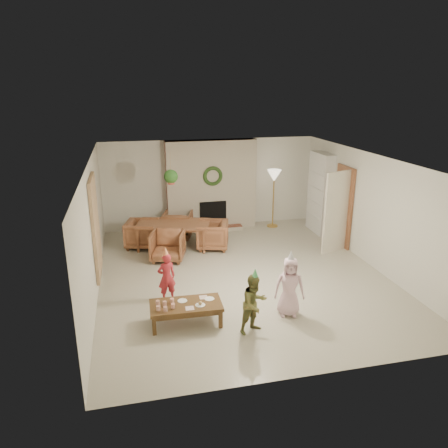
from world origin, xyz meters
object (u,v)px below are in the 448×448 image
object	(u,v)px
dining_chair_far	(178,225)
child_pink	(289,287)
dining_chair_near	(168,246)
dining_table	(173,236)
child_red	(167,277)
dining_chair_left	(142,234)
dining_chair_right	(212,235)
coffee_table_top	(186,305)
child_plaid	(254,304)

from	to	relation	value
dining_chair_far	child_pink	size ratio (longest dim) A/B	0.71
dining_chair_far	dining_chair_near	bearing A→B (deg)	90.00
dining_table	child_pink	size ratio (longest dim) A/B	1.66
child_red	dining_chair_left	bearing A→B (deg)	-96.93
dining_chair_far	child_pink	distance (m)	4.74
dining_table	dining_chair_right	xyz separation A→B (m)	(0.95, -0.27, 0.03)
child_red	child_pink	world-z (taller)	child_pink
dining_chair_near	child_red	bearing A→B (deg)	-80.55
dining_table	dining_chair_near	xyz separation A→B (m)	(-0.21, -0.76, 0.03)
dining_table	dining_chair_left	xyz separation A→B (m)	(-0.76, 0.21, 0.03)
dining_table	child_pink	xyz separation A→B (m)	(1.63, -3.76, 0.23)
child_red	child_pink	xyz separation A→B (m)	(2.06, -1.01, 0.06)
dining_chair_far	dining_chair_right	xyz separation A→B (m)	(0.74, -1.03, 0.00)
coffee_table_top	dining_chair_right	bearing A→B (deg)	72.99
dining_chair_near	child_pink	xyz separation A→B (m)	(1.85, -3.00, 0.19)
child_plaid	dining_chair_left	bearing A→B (deg)	86.97
dining_chair_near	dining_chair_right	xyz separation A→B (m)	(1.17, 0.49, 0.00)
child_red	child_plaid	world-z (taller)	child_plaid
dining_chair_near	coffee_table_top	xyz separation A→B (m)	(0.02, -2.90, -0.00)
dining_chair_near	coffee_table_top	bearing A→B (deg)	-74.03
coffee_table_top	child_plaid	distance (m)	1.19
dining_chair_right	child_red	world-z (taller)	child_red
dining_chair_left	dining_chair_right	xyz separation A→B (m)	(1.71, -0.48, 0.00)
child_plaid	dining_chair_near	bearing A→B (deg)	84.19
dining_table	child_plaid	distance (m)	4.25
dining_table	dining_chair_far	xyz separation A→B (m)	(0.21, 0.76, 0.03)
dining_table	coffee_table_top	size ratio (longest dim) A/B	1.47
coffee_table_top	dining_chair_left	bearing A→B (deg)	100.01
dining_chair_near	child_red	size ratio (longest dim) A/B	0.80
dining_chair_right	child_red	size ratio (longest dim) A/B	0.80
dining_table	dining_chair_left	distance (m)	0.79
dining_chair_right	child_plaid	xyz separation A→B (m)	(-0.08, -3.89, 0.16)
dining_chair_near	dining_chair_right	bearing A→B (deg)	38.66
dining_chair_near	dining_chair_far	distance (m)	1.58
dining_chair_left	child_pink	distance (m)	4.64
dining_chair_far	dining_chair_left	bearing A→B (deg)	45.00
dining_chair_far	child_red	distance (m)	3.58
dining_table	dining_chair_right	size ratio (longest dim) A/B	2.34
dining_chair_left	child_plaid	world-z (taller)	child_plaid
dining_chair_far	child_plaid	world-z (taller)	child_plaid
coffee_table_top	child_red	bearing A→B (deg)	106.11
coffee_table_top	dining_chair_far	bearing A→B (deg)	86.41
dining_chair_far	dining_chair_right	bearing A→B (deg)	141.34
child_plaid	child_red	bearing A→B (deg)	109.31
dining_table	child_red	xyz separation A→B (m)	(-0.43, -2.75, 0.16)
child_pink	dining_chair_near	bearing A→B (deg)	136.60
child_pink	dining_chair_far	bearing A→B (deg)	122.40
dining_chair_near	child_plaid	bearing A→B (deg)	-56.65
coffee_table_top	child_red	size ratio (longest dim) A/B	1.27
dining_chair_right	coffee_table_top	distance (m)	3.58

